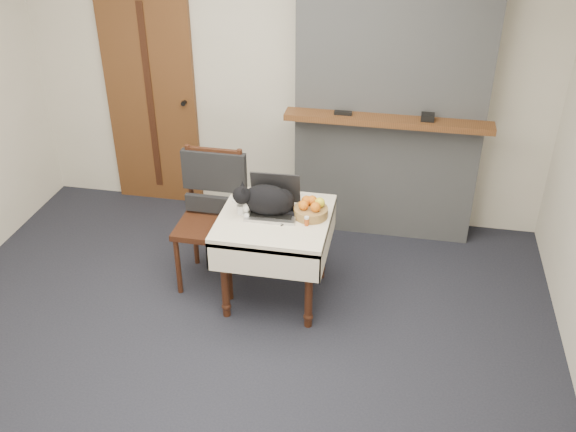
% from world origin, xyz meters
% --- Properties ---
extents(ground, '(4.50, 4.50, 0.00)m').
position_xyz_m(ground, '(0.00, 0.00, 0.00)').
color(ground, black).
rests_on(ground, ground).
extents(room_shell, '(4.52, 4.01, 2.61)m').
position_xyz_m(room_shell, '(0.00, 0.46, 1.76)').
color(room_shell, beige).
rests_on(room_shell, ground).
extents(door, '(0.82, 0.10, 2.00)m').
position_xyz_m(door, '(-1.20, 1.97, 1.00)').
color(door, brown).
rests_on(door, ground).
extents(chimney, '(1.62, 0.48, 2.60)m').
position_xyz_m(chimney, '(0.90, 1.85, 1.30)').
color(chimney, gray).
rests_on(chimney, ground).
extents(side_table, '(0.78, 0.78, 0.70)m').
position_xyz_m(side_table, '(0.20, 0.68, 0.59)').
color(side_table, '#371D0F').
rests_on(side_table, ground).
extents(laptop, '(0.37, 0.32, 0.27)m').
position_xyz_m(laptop, '(0.17, 0.75, 0.77)').
color(laptop, '#B7B7BC').
rests_on(laptop, side_table).
extents(cat, '(0.54, 0.31, 0.25)m').
position_xyz_m(cat, '(0.14, 0.71, 0.81)').
color(cat, black).
rests_on(cat, side_table).
extents(cream_jar, '(0.06, 0.06, 0.07)m').
position_xyz_m(cream_jar, '(-0.04, 0.67, 0.74)').
color(cream_jar, silver).
rests_on(cream_jar, side_table).
extents(pill_bottle, '(0.03, 0.03, 0.07)m').
position_xyz_m(pill_bottle, '(0.44, 0.60, 0.74)').
color(pill_bottle, '#AB4415').
rests_on(pill_bottle, side_table).
extents(fruit_basket, '(0.24, 0.24, 0.14)m').
position_xyz_m(fruit_basket, '(0.45, 0.73, 0.76)').
color(fruit_basket, olive).
rests_on(fruit_basket, side_table).
extents(desk_clutter, '(0.12, 0.09, 0.01)m').
position_xyz_m(desk_clutter, '(0.34, 0.69, 0.70)').
color(desk_clutter, black).
rests_on(desk_clutter, side_table).
extents(chair, '(0.49, 0.47, 1.05)m').
position_xyz_m(chair, '(-0.33, 0.89, 0.67)').
color(chair, '#371D0F').
rests_on(chair, ground).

